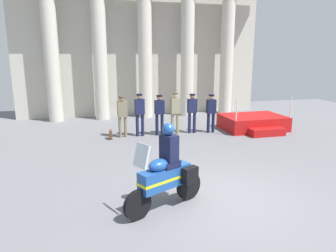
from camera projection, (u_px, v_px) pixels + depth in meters
ground_plane at (225, 199)px, 7.24m from camera, size 28.00×28.00×0.00m
colonnade_backdrop at (143, 44)px, 16.53m from camera, size 13.38×1.56×7.36m
reviewing_stand at (254, 123)px, 13.92m from camera, size 2.70×2.42×1.53m
officer_in_row_0 at (122, 113)px, 12.48m from camera, size 0.40×0.25×1.68m
officer_in_row_1 at (140, 111)px, 12.65m from camera, size 0.40×0.25×1.75m
officer_in_row_2 at (159, 112)px, 12.81m from camera, size 0.40×0.25×1.69m
officer_in_row_3 at (175, 110)px, 12.90m from camera, size 0.40×0.25×1.77m
officer_in_row_4 at (192, 110)px, 13.18m from camera, size 0.40×0.25×1.69m
officer_in_row_5 at (211, 110)px, 13.26m from camera, size 0.40×0.25×1.65m
motorcycle_with_rider at (167, 173)px, 6.66m from camera, size 1.92×1.13×1.90m
briefcase_on_ground at (111, 135)px, 12.36m from camera, size 0.10×0.32×0.36m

